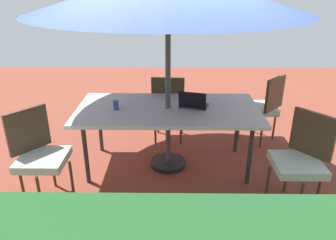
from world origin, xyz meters
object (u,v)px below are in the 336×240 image
(chair_northwest, at_px, (301,157))
(laptop, at_px, (193,104))
(chair_northeast, at_px, (39,152))
(cup, at_px, (116,105))
(dining_table, at_px, (168,112))
(chair_south, at_px, (169,104))
(chair_southwest, at_px, (263,105))

(chair_northwest, bearing_deg, laptop, -166.74)
(chair_northwest, bearing_deg, chair_northeast, -131.58)
(cup, bearing_deg, chair_northeast, 41.56)
(dining_table, bearing_deg, chair_south, -90.04)
(dining_table, relative_size, chair_southwest, 2.17)
(chair_south, bearing_deg, chair_northeast, 50.64)
(chair_southwest, relative_size, chair_northeast, 1.00)
(chair_northwest, height_order, laptop, laptop)
(laptop, bearing_deg, cup, 20.52)
(dining_table, distance_m, chair_southwest, 1.50)
(chair_southwest, xyz_separation_m, cup, (1.91, 0.76, 0.28))
(chair_northwest, relative_size, chair_south, 1.00)
(cup, bearing_deg, laptop, -175.16)
(chair_northeast, xyz_separation_m, cup, (-0.70, -0.62, 0.28))
(chair_south, relative_size, cup, 9.29)
(laptop, distance_m, cup, 0.90)
(chair_northwest, height_order, chair_northeast, same)
(dining_table, height_order, chair_northwest, chair_northwest)
(chair_southwest, height_order, chair_northwest, same)
(chair_northeast, bearing_deg, chair_northwest, -51.87)
(dining_table, bearing_deg, cup, 5.67)
(cup, bearing_deg, dining_table, -174.33)
(dining_table, relative_size, chair_south, 2.17)
(chair_northwest, bearing_deg, chair_southwest, 139.92)
(laptop, height_order, cup, laptop)
(dining_table, xyz_separation_m, cup, (0.60, 0.06, 0.10))
(dining_table, distance_m, laptop, 0.31)
(chair_southwest, distance_m, chair_south, 1.32)
(chair_northeast, relative_size, cup, 9.29)
(dining_table, relative_size, chair_northeast, 2.17)
(dining_table, relative_size, chair_northwest, 2.17)
(chair_northeast, height_order, cup, chair_northeast)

